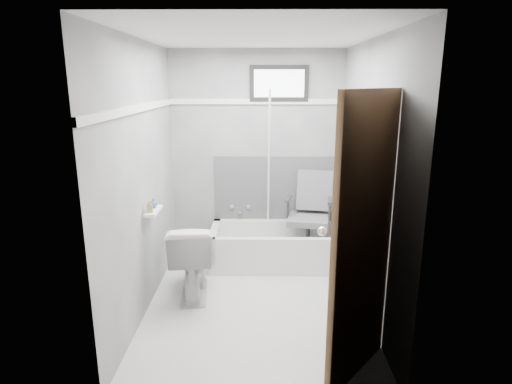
{
  "coord_description": "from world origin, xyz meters",
  "views": [
    {
      "loc": [
        0.04,
        -3.67,
        2.04
      ],
      "look_at": [
        0.0,
        0.35,
        1.0
      ],
      "focal_mm": 30.0,
      "sensor_mm": 36.0,
      "label": 1
    }
  ],
  "objects_px": {
    "bathtub": "(276,246)",
    "toilet": "(192,259)",
    "soap_bottle_a": "(150,207)",
    "soap_bottle_b": "(154,203)",
    "office_chair": "(309,214)",
    "door": "(417,260)"
  },
  "relations": [
    {
      "from": "bathtub",
      "to": "soap_bottle_b",
      "type": "relative_size",
      "value": 17.63
    },
    {
      "from": "office_chair",
      "to": "toilet",
      "type": "distance_m",
      "value": 1.46
    },
    {
      "from": "soap_bottle_a",
      "to": "soap_bottle_b",
      "type": "height_order",
      "value": "soap_bottle_a"
    },
    {
      "from": "soap_bottle_b",
      "to": "office_chair",
      "type": "bearing_deg",
      "value": 29.94
    },
    {
      "from": "soap_bottle_a",
      "to": "office_chair",
      "type": "bearing_deg",
      "value": 33.72
    },
    {
      "from": "office_chair",
      "to": "door",
      "type": "relative_size",
      "value": 0.46
    },
    {
      "from": "bathtub",
      "to": "toilet",
      "type": "height_order",
      "value": "toilet"
    },
    {
      "from": "office_chair",
      "to": "soap_bottle_b",
      "type": "height_order",
      "value": "office_chair"
    },
    {
      "from": "office_chair",
      "to": "door",
      "type": "height_order",
      "value": "door"
    },
    {
      "from": "bathtub",
      "to": "soap_bottle_a",
      "type": "xyz_separation_m",
      "value": [
        -1.17,
        -0.97,
        0.76
      ]
    },
    {
      "from": "bathtub",
      "to": "soap_bottle_a",
      "type": "relative_size",
      "value": 13.2
    },
    {
      "from": "bathtub",
      "to": "soap_bottle_a",
      "type": "height_order",
      "value": "soap_bottle_a"
    },
    {
      "from": "soap_bottle_a",
      "to": "soap_bottle_b",
      "type": "xyz_separation_m",
      "value": [
        0.0,
        0.14,
        -0.01
      ]
    },
    {
      "from": "soap_bottle_a",
      "to": "bathtub",
      "type": "bearing_deg",
      "value": 39.73
    },
    {
      "from": "bathtub",
      "to": "door",
      "type": "distance_m",
      "value": 2.46
    },
    {
      "from": "bathtub",
      "to": "toilet",
      "type": "relative_size",
      "value": 2.0
    },
    {
      "from": "door",
      "to": "toilet",
      "type": "bearing_deg",
      "value": 137.4
    },
    {
      "from": "office_chair",
      "to": "toilet",
      "type": "relative_size",
      "value": 1.23
    },
    {
      "from": "office_chair",
      "to": "toilet",
      "type": "bearing_deg",
      "value": -136.61
    },
    {
      "from": "bathtub",
      "to": "soap_bottle_b",
      "type": "height_order",
      "value": "soap_bottle_b"
    },
    {
      "from": "bathtub",
      "to": "toilet",
      "type": "bearing_deg",
      "value": -139.01
    },
    {
      "from": "bathtub",
      "to": "door",
      "type": "height_order",
      "value": "door"
    }
  ]
}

